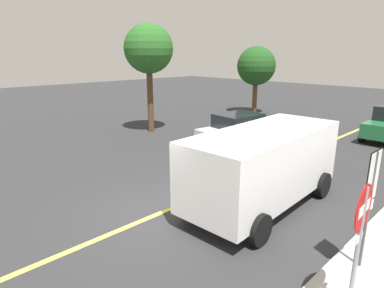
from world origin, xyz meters
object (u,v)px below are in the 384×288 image
(stop_sign, at_px, (360,230))
(white_van, at_px, (264,163))
(speed_limit_sign, at_px, (371,190))
(car_white_crossing, at_px, (240,130))
(tree_left_verge, at_px, (149,50))
(tree_centre_verge, at_px, (256,66))

(stop_sign, bearing_deg, white_van, 53.59)
(speed_limit_sign, xyz_separation_m, white_van, (1.13, 3.03, -0.50))
(speed_limit_sign, distance_m, car_white_crossing, 9.26)
(stop_sign, bearing_deg, tree_left_verge, 65.67)
(speed_limit_sign, distance_m, tree_centre_verge, 18.02)
(stop_sign, xyz_separation_m, tree_centre_verge, (14.69, 12.29, 1.73))
(white_van, bearing_deg, car_white_crossing, 43.57)
(stop_sign, relative_size, car_white_crossing, 0.54)
(car_white_crossing, relative_size, tree_left_verge, 0.75)
(stop_sign, relative_size, white_van, 0.44)
(white_van, relative_size, tree_left_verge, 0.92)
(car_white_crossing, bearing_deg, white_van, -136.43)
(car_white_crossing, bearing_deg, stop_sign, -132.41)
(speed_limit_sign, bearing_deg, stop_sign, -167.22)
(speed_limit_sign, xyz_separation_m, tree_left_verge, (4.52, 12.62, 2.62))
(car_white_crossing, xyz_separation_m, tree_centre_verge, (7.75, 4.69, 2.55))
(car_white_crossing, xyz_separation_m, tree_left_verge, (-1.10, 5.32, 3.60))
(stop_sign, relative_size, speed_limit_sign, 0.93)
(speed_limit_sign, bearing_deg, white_van, 69.55)
(speed_limit_sign, distance_m, white_van, 3.28)
(stop_sign, relative_size, tree_left_verge, 0.41)
(tree_left_verge, bearing_deg, car_white_crossing, -78.34)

